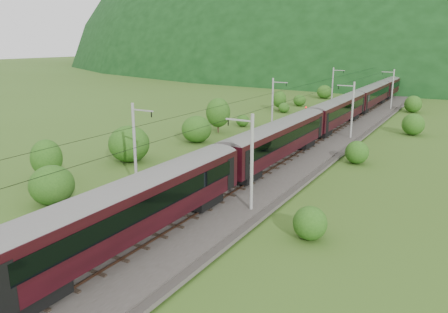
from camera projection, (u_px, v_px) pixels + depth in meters
The scene contains 15 objects.
ground at pixel (190, 199), 39.42m from camera, with size 600.00×600.00×0.00m, color #38541A.
railbed at pixel (241, 170), 47.74m from camera, with size 14.00×220.00×0.30m, color #38332D.
track_left at pixel (222, 165), 48.85m from camera, with size 2.40×220.00×0.27m.
track_right at pixel (261, 171), 46.52m from camera, with size 2.40×220.00×0.27m.
catenary_left at pixel (273, 103), 67.98m from camera, with size 2.54×192.28×8.00m.
catenary_right at pixel (352, 109), 62.05m from camera, with size 2.54×192.28×8.00m.
overhead_wires at pixel (242, 107), 45.95m from camera, with size 4.83×198.00×0.03m.
mountain_main at pixel (440, 65), 256.81m from camera, with size 504.00×360.00×244.00m, color black.
mountain_ridge at pixel (278, 59), 348.40m from camera, with size 336.00×280.00×132.00m, color black.
train at pixel (337, 107), 69.00m from camera, with size 3.15×175.48×5.49m.
hazard_post_near at pixel (275, 144), 56.26m from camera, with size 0.15×0.15×1.43m, color red.
hazard_post_far at pixel (364, 103), 92.43m from camera, with size 0.16×0.16×1.54m, color red.
signal at pixel (306, 112), 75.98m from camera, with size 0.28×0.28×2.49m.
vegetation_left at pixel (203, 123), 64.06m from camera, with size 9.12×145.08×5.53m.
vegetation_right at pixel (384, 141), 56.33m from camera, with size 6.80×103.59×3.02m.
Camera 1 is at (21.30, -30.54, 13.87)m, focal length 35.00 mm.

